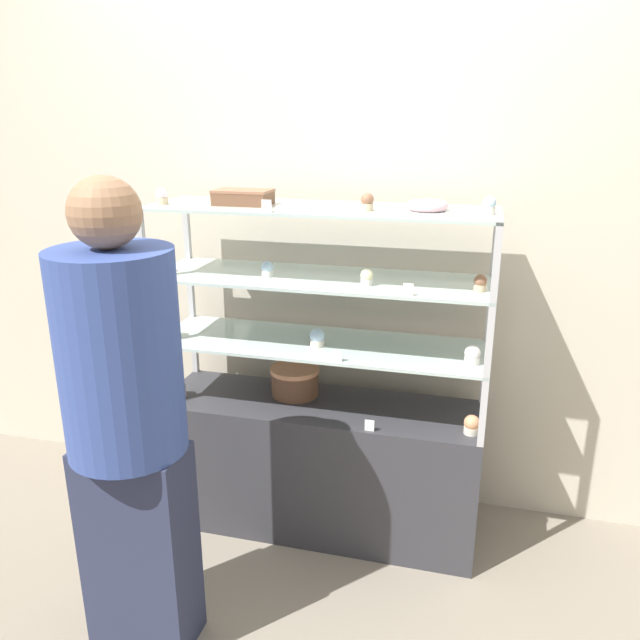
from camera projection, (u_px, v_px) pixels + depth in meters
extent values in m
plane|color=gray|center=(320.00, 521.00, 2.75)|extent=(20.00, 20.00, 0.00)
cube|color=beige|center=(340.00, 215.00, 2.66)|extent=(8.00, 0.05, 2.60)
cube|color=#333338|center=(320.00, 464.00, 2.66)|extent=(1.31, 0.40, 0.57)
cube|color=#B7B7BC|center=(194.00, 344.00, 2.86)|extent=(0.02, 0.02, 0.27)
cube|color=#B7B7BC|center=(484.00, 372.00, 2.55)|extent=(0.02, 0.02, 0.27)
cube|color=#B7B7BC|center=(153.00, 375.00, 2.51)|extent=(0.02, 0.02, 0.27)
cube|color=#B7B7BC|center=(483.00, 412.00, 2.20)|extent=(0.02, 0.02, 0.27)
cube|color=#B2C6C1|center=(320.00, 344.00, 2.49)|extent=(1.31, 0.40, 0.01)
cube|color=#B7B7BC|center=(191.00, 287.00, 2.77)|extent=(0.02, 0.02, 0.27)
cube|color=#B7B7BC|center=(490.00, 309.00, 2.46)|extent=(0.02, 0.02, 0.27)
cube|color=#B7B7BC|center=(148.00, 312.00, 2.43)|extent=(0.02, 0.02, 0.27)
cube|color=#B7B7BC|center=(490.00, 340.00, 2.12)|extent=(0.02, 0.02, 0.27)
cube|color=#B2C6C1|center=(320.00, 279.00, 2.40)|extent=(1.31, 0.40, 0.01)
cube|color=#B7B7BC|center=(187.00, 227.00, 2.69)|extent=(0.02, 0.02, 0.27)
cube|color=#B7B7BC|center=(496.00, 242.00, 2.38)|extent=(0.02, 0.02, 0.27)
cube|color=#B7B7BC|center=(142.00, 244.00, 2.34)|extent=(0.02, 0.02, 0.27)
cube|color=#B7B7BC|center=(496.00, 263.00, 2.03)|extent=(0.02, 0.02, 0.27)
cube|color=#B2C6C1|center=(320.00, 209.00, 2.32)|extent=(1.31, 0.40, 0.01)
cylinder|color=brown|center=(295.00, 383.00, 2.64)|extent=(0.20, 0.20, 0.10)
cylinder|color=#E5996B|center=(295.00, 370.00, 2.62)|extent=(0.21, 0.21, 0.02)
cube|color=brown|center=(243.00, 198.00, 2.38)|extent=(0.21, 0.13, 0.05)
cube|color=#8C5B42|center=(243.00, 191.00, 2.37)|extent=(0.21, 0.14, 0.01)
cylinder|color=beige|center=(180.00, 393.00, 2.63)|extent=(0.06, 0.06, 0.03)
sphere|color=white|center=(179.00, 387.00, 2.62)|extent=(0.06, 0.06, 0.06)
cylinder|color=beige|center=(471.00, 430.00, 2.32)|extent=(0.06, 0.06, 0.03)
sphere|color=#E5996B|center=(472.00, 423.00, 2.31)|extent=(0.06, 0.06, 0.06)
cube|color=white|center=(369.00, 426.00, 2.34)|extent=(0.04, 0.00, 0.04)
cylinder|color=white|center=(172.00, 333.00, 2.55)|extent=(0.05, 0.05, 0.03)
sphere|color=silver|center=(171.00, 327.00, 2.54)|extent=(0.06, 0.06, 0.06)
cylinder|color=beige|center=(318.00, 343.00, 2.44)|extent=(0.05, 0.05, 0.03)
sphere|color=silver|center=(318.00, 336.00, 2.43)|extent=(0.06, 0.06, 0.06)
cylinder|color=white|center=(472.00, 360.00, 2.26)|extent=(0.05, 0.05, 0.03)
sphere|color=white|center=(473.00, 353.00, 2.25)|extent=(0.06, 0.06, 0.06)
cube|color=white|center=(337.00, 356.00, 2.29)|extent=(0.04, 0.00, 0.04)
cylinder|color=beige|center=(164.00, 269.00, 2.47)|extent=(0.04, 0.04, 0.03)
sphere|color=#F4EAB2|center=(164.00, 263.00, 2.47)|extent=(0.05, 0.05, 0.05)
cylinder|color=white|center=(267.00, 274.00, 2.40)|extent=(0.04, 0.04, 0.03)
sphere|color=silver|center=(267.00, 267.00, 2.40)|extent=(0.05, 0.05, 0.05)
cylinder|color=white|center=(367.00, 282.00, 2.28)|extent=(0.04, 0.04, 0.03)
sphere|color=#F4EAB2|center=(367.00, 275.00, 2.27)|extent=(0.05, 0.05, 0.05)
cylinder|color=#CCB28C|center=(480.00, 288.00, 2.20)|extent=(0.04, 0.04, 0.03)
sphere|color=#8C5B42|center=(480.00, 281.00, 2.20)|extent=(0.05, 0.05, 0.05)
cube|color=white|center=(408.00, 290.00, 2.14)|extent=(0.04, 0.00, 0.04)
cylinder|color=#CCB28C|center=(162.00, 201.00, 2.39)|extent=(0.04, 0.04, 0.03)
sphere|color=silver|center=(162.00, 194.00, 2.38)|extent=(0.05, 0.05, 0.05)
cylinder|color=#CCB28C|center=(367.00, 207.00, 2.22)|extent=(0.04, 0.04, 0.03)
sphere|color=#8C5B42|center=(367.00, 200.00, 2.21)|extent=(0.05, 0.05, 0.05)
cylinder|color=beige|center=(489.00, 210.00, 2.14)|extent=(0.04, 0.04, 0.03)
sphere|color=silver|center=(489.00, 203.00, 2.13)|extent=(0.05, 0.05, 0.05)
cube|color=white|center=(267.00, 206.00, 2.18)|extent=(0.04, 0.00, 0.04)
torus|color=#EFB2BC|center=(428.00, 206.00, 2.23)|extent=(0.14, 0.14, 0.03)
cube|color=#282D47|center=(140.00, 545.00, 2.04)|extent=(0.34, 0.19, 0.72)
cylinder|color=#33478C|center=(120.00, 354.00, 1.83)|extent=(0.36, 0.36, 0.63)
sphere|color=#936B4C|center=(105.00, 213.00, 1.70)|extent=(0.20, 0.20, 0.20)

